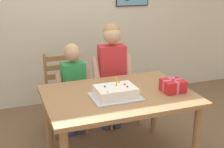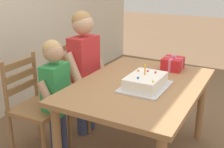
% 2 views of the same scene
% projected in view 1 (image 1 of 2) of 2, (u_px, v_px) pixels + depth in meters
% --- Properties ---
extents(back_wall, '(6.40, 0.11, 2.60)m').
position_uv_depth(back_wall, '(73.00, 12.00, 4.30)').
color(back_wall, beige).
rests_on(back_wall, ground).
extents(dining_table, '(1.39, 0.99, 0.74)m').
position_uv_depth(dining_table, '(118.00, 103.00, 2.93)').
color(dining_table, '#9E7047').
rests_on(dining_table, ground).
extents(birthday_cake, '(0.44, 0.34, 0.19)m').
position_uv_depth(birthday_cake, '(116.00, 92.00, 2.80)').
color(birthday_cake, silver).
rests_on(birthday_cake, dining_table).
extents(gift_box_red_large, '(0.21, 0.19, 0.15)m').
position_uv_depth(gift_box_red_large, '(173.00, 86.00, 2.93)').
color(gift_box_red_large, red).
rests_on(gift_box_red_large, dining_table).
extents(chair_left, '(0.43, 0.43, 0.92)m').
position_uv_depth(chair_left, '(65.00, 92.00, 3.66)').
color(chair_left, '#996B42').
rests_on(chair_left, ground).
extents(chair_right, '(0.46, 0.46, 0.92)m').
position_uv_depth(chair_right, '(117.00, 86.00, 3.88)').
color(chair_right, '#996B42').
rests_on(chair_right, ground).
extents(child_older, '(0.48, 0.28, 1.29)m').
position_uv_depth(child_older, '(112.00, 67.00, 3.55)').
color(child_older, '#38426B').
rests_on(child_older, ground).
extents(child_younger, '(0.41, 0.24, 1.09)m').
position_uv_depth(child_younger, '(73.00, 81.00, 3.44)').
color(child_younger, '#38426B').
rests_on(child_younger, ground).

